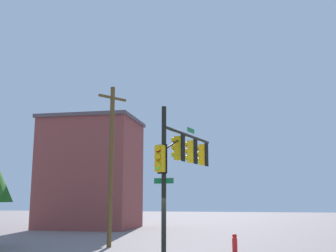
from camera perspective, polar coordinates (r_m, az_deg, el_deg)
name	(u,v)px	position (r m, az deg, el deg)	size (l,w,h in m)	color
signal_pole_assembly	(180,158)	(18.55, 1.76, -4.64)	(6.08, 1.90, 6.39)	black
utility_pole	(111,161)	(21.80, -8.10, -4.97)	(1.54, 1.14, 8.56)	brown
fire_hydrant	(235,243)	(20.05, 9.47, -16.07)	(0.33, 0.24, 0.83)	red
brick_building	(91,172)	(35.49, -10.88, -6.50)	(6.51, 7.96, 9.36)	brown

